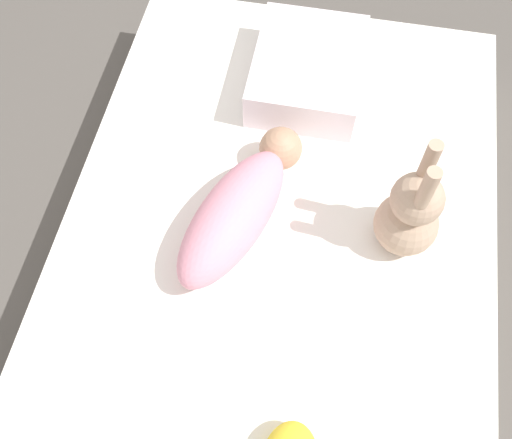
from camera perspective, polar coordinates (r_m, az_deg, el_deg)
The scene contains 5 objects.
ground_plane at distance 1.66m, azimuth 1.90°, elevation -4.27°, with size 12.00×12.00×0.00m, color #514C47.
bed_mattress at distance 1.57m, azimuth 2.01°, elevation -2.60°, with size 1.53×1.06×0.22m.
swaddled_baby at distance 1.41m, azimuth -1.66°, elevation 1.09°, with size 0.49×0.28×0.15m.
pillow at distance 1.70m, azimuth 4.82°, elevation 13.96°, with size 0.36×0.29×0.12m.
bunny_plush at distance 1.39m, azimuth 14.48°, elevation 0.46°, with size 0.15×0.15×0.34m.
Camera 1 is at (0.70, 0.08, 1.51)m, focal length 42.00 mm.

